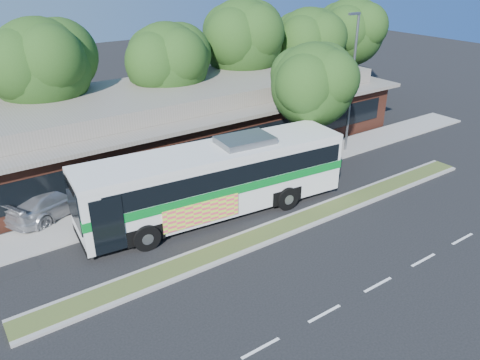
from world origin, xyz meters
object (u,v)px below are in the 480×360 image
Objects in this scene: lamp_post at (352,81)px; transit_bus at (216,175)px; sedan at (55,199)px; sidewalk_tree at (316,82)px.

transit_bus is at bearing -169.35° from lamp_post.
lamp_post is at bearing -122.88° from sedan.
sidewalk_tree reaches higher than transit_bus.
sedan is 16.23m from sidewalk_tree.
lamp_post is 12.26m from transit_bus.
sedan is (-18.56, 2.65, -4.12)m from lamp_post.
transit_bus is 9.34m from sidewalk_tree.
lamp_post is 1.68× the size of sedan.
lamp_post is at bearing 15.99° from transit_bus.
sidewalk_tree is (8.55, 2.16, 3.09)m from transit_bus.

